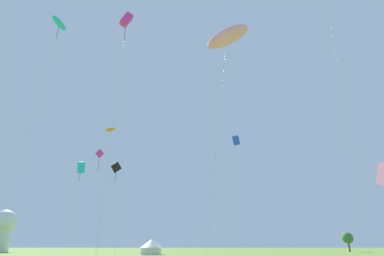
{
  "coord_description": "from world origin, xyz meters",
  "views": [
    {
      "loc": [
        0.31,
        -3.17,
        1.83
      ],
      "look_at": [
        0.0,
        32.0,
        15.76
      ],
      "focal_mm": 27.61,
      "sensor_mm": 36.0,
      "label": 1
    }
  ],
  "objects_px": {
    "kite_magenta_box": "(126,20)",
    "kite_black_diamond": "(116,170)",
    "kite_cyan_parafoil": "(59,24)",
    "observatory_dome": "(3,228)",
    "kite_cyan_box": "(81,167)",
    "festival_tent_center": "(152,246)",
    "kite_blue_box": "(236,141)",
    "kite_pink_parafoil": "(227,37)",
    "tree_distant_left": "(348,238)",
    "kite_orange_parafoil": "(110,130)",
    "kite_magenta_diamond": "(100,156)"
  },
  "relations": [
    {
      "from": "kite_pink_parafoil",
      "to": "kite_cyan_box",
      "type": "bearing_deg",
      "value": 122.89
    },
    {
      "from": "kite_black_diamond",
      "to": "observatory_dome",
      "type": "xyz_separation_m",
      "value": [
        -41.87,
        46.09,
        -5.02
      ]
    },
    {
      "from": "kite_black_diamond",
      "to": "kite_orange_parafoil",
      "type": "xyz_separation_m",
      "value": [
        -6.31,
        16.12,
        11.93
      ]
    },
    {
      "from": "kite_pink_parafoil",
      "to": "observatory_dome",
      "type": "relative_size",
      "value": 1.64
    },
    {
      "from": "kite_pink_parafoil",
      "to": "observatory_dome",
      "type": "xyz_separation_m",
      "value": [
        -54.81,
        65.08,
        -11.09
      ]
    },
    {
      "from": "kite_black_diamond",
      "to": "observatory_dome",
      "type": "relative_size",
      "value": 1.12
    },
    {
      "from": "kite_magenta_diamond",
      "to": "kite_orange_parafoil",
      "type": "xyz_separation_m",
      "value": [
        1.51,
        -0.03,
        5.46
      ]
    },
    {
      "from": "festival_tent_center",
      "to": "observatory_dome",
      "type": "relative_size",
      "value": 0.4
    },
    {
      "from": "kite_black_diamond",
      "to": "kite_magenta_diamond",
      "type": "height_order",
      "value": "kite_magenta_diamond"
    },
    {
      "from": "kite_magenta_box",
      "to": "kite_black_diamond",
      "type": "bearing_deg",
      "value": 96.53
    },
    {
      "from": "kite_orange_parafoil",
      "to": "observatory_dome",
      "type": "relative_size",
      "value": 2.17
    },
    {
      "from": "kite_pink_parafoil",
      "to": "festival_tent_center",
      "type": "relative_size",
      "value": 4.07
    },
    {
      "from": "tree_distant_left",
      "to": "kite_cyan_parafoil",
      "type": "bearing_deg",
      "value": -144.67
    },
    {
      "from": "observatory_dome",
      "to": "tree_distant_left",
      "type": "relative_size",
      "value": 2.17
    },
    {
      "from": "kite_magenta_box",
      "to": "kite_blue_box",
      "type": "relative_size",
      "value": 1.36
    },
    {
      "from": "kite_pink_parafoil",
      "to": "tree_distant_left",
      "type": "height_order",
      "value": "kite_pink_parafoil"
    },
    {
      "from": "kite_blue_box",
      "to": "tree_distant_left",
      "type": "height_order",
      "value": "kite_blue_box"
    },
    {
      "from": "kite_cyan_box",
      "to": "festival_tent_center",
      "type": "distance_m",
      "value": 21.4
    },
    {
      "from": "observatory_dome",
      "to": "kite_black_diamond",
      "type": "bearing_deg",
      "value": -47.75
    },
    {
      "from": "festival_tent_center",
      "to": "tree_distant_left",
      "type": "distance_m",
      "value": 55.05
    },
    {
      "from": "festival_tent_center",
      "to": "observatory_dome",
      "type": "bearing_deg",
      "value": 153.98
    },
    {
      "from": "kite_cyan_box",
      "to": "kite_blue_box",
      "type": "bearing_deg",
      "value": 5.42
    },
    {
      "from": "kite_blue_box",
      "to": "kite_cyan_box",
      "type": "relative_size",
      "value": 1.38
    },
    {
      "from": "kite_cyan_parafoil",
      "to": "tree_distant_left",
      "type": "relative_size",
      "value": 7.55
    },
    {
      "from": "kite_black_diamond",
      "to": "observatory_dome",
      "type": "distance_m",
      "value": 62.47
    },
    {
      "from": "kite_cyan_parafoil",
      "to": "kite_orange_parafoil",
      "type": "distance_m",
      "value": 20.89
    },
    {
      "from": "kite_cyan_parafoil",
      "to": "kite_blue_box",
      "type": "relative_size",
      "value": 1.53
    },
    {
      "from": "kite_blue_box",
      "to": "kite_orange_parafoil",
      "type": "height_order",
      "value": "kite_blue_box"
    },
    {
      "from": "kite_black_diamond",
      "to": "festival_tent_center",
      "type": "relative_size",
      "value": 2.78
    },
    {
      "from": "kite_cyan_parafoil",
      "to": "tree_distant_left",
      "type": "xyz_separation_m",
      "value": [
        64.48,
        45.7,
        -33.45
      ]
    },
    {
      "from": "kite_cyan_parafoil",
      "to": "kite_orange_parafoil",
      "type": "bearing_deg",
      "value": 65.85
    },
    {
      "from": "kite_cyan_parafoil",
      "to": "festival_tent_center",
      "type": "xyz_separation_m",
      "value": [
        14.44,
        22.84,
        -35.36
      ]
    },
    {
      "from": "kite_pink_parafoil",
      "to": "festival_tent_center",
      "type": "height_order",
      "value": "kite_pink_parafoil"
    },
    {
      "from": "tree_distant_left",
      "to": "kite_orange_parafoil",
      "type": "bearing_deg",
      "value": -151.53
    },
    {
      "from": "observatory_dome",
      "to": "festival_tent_center",
      "type": "bearing_deg",
      "value": -26.02
    },
    {
      "from": "kite_magenta_diamond",
      "to": "observatory_dome",
      "type": "relative_size",
      "value": 1.76
    },
    {
      "from": "kite_cyan_box",
      "to": "kite_black_diamond",
      "type": "bearing_deg",
      "value": -58.39
    },
    {
      "from": "kite_blue_box",
      "to": "kite_orange_parafoil",
      "type": "distance_m",
      "value": 27.2
    },
    {
      "from": "kite_pink_parafoil",
      "to": "observatory_dome",
      "type": "bearing_deg",
      "value": 130.11
    },
    {
      "from": "kite_cyan_parafoil",
      "to": "observatory_dome",
      "type": "xyz_separation_m",
      "value": [
        -29.2,
        44.15,
        -30.92
      ]
    },
    {
      "from": "observatory_dome",
      "to": "tree_distant_left",
      "type": "xyz_separation_m",
      "value": [
        93.68,
        1.55,
        -2.53
      ]
    },
    {
      "from": "kite_magenta_diamond",
      "to": "kite_black_diamond",
      "type": "bearing_deg",
      "value": -64.17
    },
    {
      "from": "kite_pink_parafoil",
      "to": "kite_orange_parafoil",
      "type": "bearing_deg",
      "value": 118.74
    },
    {
      "from": "observatory_dome",
      "to": "kite_cyan_box",
      "type": "bearing_deg",
      "value": -40.85
    },
    {
      "from": "kite_cyan_parafoil",
      "to": "tree_distant_left",
      "type": "bearing_deg",
      "value": 35.33
    },
    {
      "from": "kite_blue_box",
      "to": "observatory_dome",
      "type": "xyz_separation_m",
      "value": [
        -61.52,
        21.86,
        -17.44
      ]
    },
    {
      "from": "kite_blue_box",
      "to": "tree_distant_left",
      "type": "relative_size",
      "value": 4.95
    },
    {
      "from": "observatory_dome",
      "to": "kite_orange_parafoil",
      "type": "bearing_deg",
      "value": -40.12
    },
    {
      "from": "kite_black_diamond",
      "to": "festival_tent_center",
      "type": "bearing_deg",
      "value": 85.92
    },
    {
      "from": "kite_orange_parafoil",
      "to": "festival_tent_center",
      "type": "relative_size",
      "value": 5.38
    }
  ]
}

